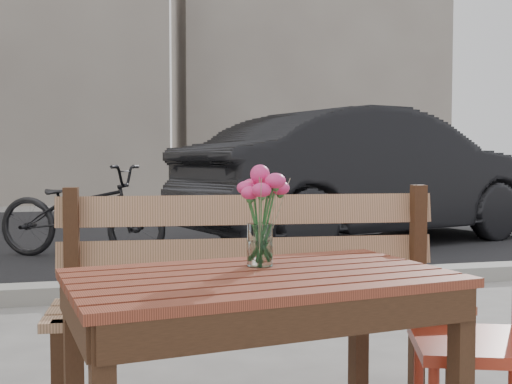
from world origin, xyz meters
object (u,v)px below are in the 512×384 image
at_px(red_chair, 502,327).
at_px(parked_car, 370,177).
at_px(main_table, 261,311).
at_px(main_vase, 260,203).
at_px(bicycle, 81,211).

bearing_deg(red_chair, parked_car, -179.37).
relative_size(main_table, red_chair, 1.46).
xyz_separation_m(main_vase, parked_car, (2.72, 5.26, -0.09)).
relative_size(main_vase, parked_car, 0.07).
bearing_deg(red_chair, main_table, -70.09).
height_order(main_vase, bicycle, main_vase).
bearing_deg(red_chair, bicycle, -143.47).
height_order(parked_car, bicycle, parked_car).
height_order(red_chair, parked_car, parked_car).
bearing_deg(main_table, main_vase, 68.67).
bearing_deg(bicycle, main_table, -146.20).
distance_m(main_vase, bicycle, 4.82).
distance_m(main_table, red_chair, 0.80).
distance_m(red_chair, main_vase, 0.87).
height_order(main_vase, parked_car, parked_car).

